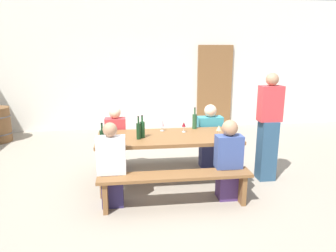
{
  "coord_description": "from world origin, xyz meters",
  "views": [
    {
      "loc": [
        -0.57,
        -4.43,
        2.0
      ],
      "look_at": [
        0.0,
        0.0,
        0.9
      ],
      "focal_mm": 33.41,
      "sensor_mm": 36.0,
      "label": 1
    }
  ],
  "objects_px": {
    "wooden_door": "(214,87)",
    "wine_bottle_2": "(195,121)",
    "wine_bottle_1": "(142,129)",
    "wine_glass_0": "(219,128)",
    "wine_glass_1": "(184,125)",
    "tasting_table": "(168,141)",
    "wine_bottle_0": "(102,138)",
    "bench_far": "(163,146)",
    "seated_guest_near_1": "(228,162)",
    "wine_bottle_3": "(139,131)",
    "wine_glass_2": "(162,124)",
    "seated_guest_near_0": "(112,167)",
    "standing_host": "(268,129)",
    "seated_guest_far_0": "(116,141)",
    "bench_near": "(175,181)",
    "seated_guest_far_1": "(209,138)"
  },
  "relations": [
    {
      "from": "seated_guest_near_0",
      "to": "standing_host",
      "type": "distance_m",
      "value": 2.43
    },
    {
      "from": "bench_far",
      "to": "seated_guest_near_1",
      "type": "distance_m",
      "value": 1.55
    },
    {
      "from": "bench_near",
      "to": "seated_guest_near_1",
      "type": "xyz_separation_m",
      "value": [
        0.74,
        0.15,
        0.17
      ]
    },
    {
      "from": "wine_bottle_2",
      "to": "seated_guest_near_1",
      "type": "relative_size",
      "value": 0.31
    },
    {
      "from": "seated_guest_near_1",
      "to": "seated_guest_far_0",
      "type": "relative_size",
      "value": 1.0
    },
    {
      "from": "seated_guest_near_1",
      "to": "standing_host",
      "type": "distance_m",
      "value": 1.02
    },
    {
      "from": "bench_near",
      "to": "wine_glass_0",
      "type": "height_order",
      "value": "wine_glass_0"
    },
    {
      "from": "bench_far",
      "to": "wine_glass_2",
      "type": "xyz_separation_m",
      "value": [
        -0.05,
        -0.45,
        0.51
      ]
    },
    {
      "from": "tasting_table",
      "to": "wine_bottle_2",
      "type": "bearing_deg",
      "value": 38.12
    },
    {
      "from": "wine_glass_0",
      "to": "seated_guest_far_0",
      "type": "height_order",
      "value": "seated_guest_far_0"
    },
    {
      "from": "wine_glass_1",
      "to": "wine_bottle_0",
      "type": "bearing_deg",
      "value": -154.88
    },
    {
      "from": "seated_guest_near_0",
      "to": "seated_guest_far_1",
      "type": "relative_size",
      "value": 1.02
    },
    {
      "from": "wooden_door",
      "to": "wine_bottle_2",
      "type": "distance_m",
      "value": 3.28
    },
    {
      "from": "wine_glass_1",
      "to": "seated_guest_near_1",
      "type": "bearing_deg",
      "value": -58.79
    },
    {
      "from": "wooden_door",
      "to": "bench_far",
      "type": "bearing_deg",
      "value": -121.58
    },
    {
      "from": "wine_bottle_3",
      "to": "wine_glass_2",
      "type": "xyz_separation_m",
      "value": [
        0.38,
        0.41,
        -0.01
      ]
    },
    {
      "from": "wine_glass_2",
      "to": "wine_bottle_3",
      "type": "bearing_deg",
      "value": -132.66
    },
    {
      "from": "wine_bottle_0",
      "to": "wine_glass_2",
      "type": "xyz_separation_m",
      "value": [
        0.87,
        0.68,
        0.0
      ]
    },
    {
      "from": "wooden_door",
      "to": "wine_glass_1",
      "type": "relative_size",
      "value": 13.18
    },
    {
      "from": "wine_glass_0",
      "to": "seated_guest_near_0",
      "type": "height_order",
      "value": "seated_guest_near_0"
    },
    {
      "from": "seated_guest_far_1",
      "to": "wine_bottle_1",
      "type": "bearing_deg",
      "value": -61.51
    },
    {
      "from": "wooden_door",
      "to": "wine_bottle_2",
      "type": "height_order",
      "value": "wooden_door"
    },
    {
      "from": "wine_bottle_1",
      "to": "seated_guest_near_0",
      "type": "height_order",
      "value": "seated_guest_near_0"
    },
    {
      "from": "seated_guest_near_0",
      "to": "seated_guest_near_1",
      "type": "bearing_deg",
      "value": -90.0
    },
    {
      "from": "wine_bottle_1",
      "to": "wine_glass_0",
      "type": "relative_size",
      "value": 1.93
    },
    {
      "from": "wine_bottle_0",
      "to": "wine_bottle_3",
      "type": "xyz_separation_m",
      "value": [
        0.49,
        0.26,
        0.01
      ]
    },
    {
      "from": "wine_bottle_3",
      "to": "seated_guest_near_0",
      "type": "relative_size",
      "value": 0.3
    },
    {
      "from": "wine_glass_0",
      "to": "bench_far",
      "type": "bearing_deg",
      "value": 129.71
    },
    {
      "from": "standing_host",
      "to": "seated_guest_near_1",
      "type": "bearing_deg",
      "value": 34.93
    },
    {
      "from": "wine_glass_1",
      "to": "seated_guest_near_1",
      "type": "distance_m",
      "value": 0.97
    },
    {
      "from": "seated_guest_far_1",
      "to": "wine_glass_1",
      "type": "bearing_deg",
      "value": -51.68
    },
    {
      "from": "wine_bottle_3",
      "to": "wine_glass_1",
      "type": "distance_m",
      "value": 0.77
    },
    {
      "from": "wine_glass_1",
      "to": "wine_bottle_1",
      "type": "bearing_deg",
      "value": -161.12
    },
    {
      "from": "wine_bottle_2",
      "to": "seated_guest_near_0",
      "type": "relative_size",
      "value": 0.31
    },
    {
      "from": "tasting_table",
      "to": "wine_bottle_0",
      "type": "xyz_separation_m",
      "value": [
        -0.92,
        -0.38,
        0.19
      ]
    },
    {
      "from": "wine_glass_2",
      "to": "seated_guest_far_0",
      "type": "xyz_separation_m",
      "value": [
        -0.74,
        0.3,
        -0.34
      ]
    },
    {
      "from": "wooden_door",
      "to": "wine_glass_0",
      "type": "relative_size",
      "value": 12.34
    },
    {
      "from": "bench_far",
      "to": "wine_bottle_2",
      "type": "distance_m",
      "value": 0.8
    },
    {
      "from": "bench_near",
      "to": "wine_bottle_2",
      "type": "distance_m",
      "value": 1.33
    },
    {
      "from": "wooden_door",
      "to": "seated_guest_far_1",
      "type": "height_order",
      "value": "wooden_door"
    },
    {
      "from": "wine_bottle_1",
      "to": "wine_bottle_2",
      "type": "height_order",
      "value": "wine_bottle_2"
    },
    {
      "from": "wine_glass_0",
      "to": "seated_guest_far_0",
      "type": "bearing_deg",
      "value": 154.33
    },
    {
      "from": "seated_guest_near_1",
      "to": "seated_guest_far_1",
      "type": "bearing_deg",
      "value": -2.6
    },
    {
      "from": "wine_glass_1",
      "to": "seated_guest_far_0",
      "type": "xyz_separation_m",
      "value": [
        -1.06,
        0.42,
        -0.34
      ]
    },
    {
      "from": "wine_bottle_1",
      "to": "standing_host",
      "type": "xyz_separation_m",
      "value": [
        1.92,
        0.0,
        -0.07
      ]
    },
    {
      "from": "wine_bottle_2",
      "to": "wine_glass_1",
      "type": "height_order",
      "value": "wine_bottle_2"
    },
    {
      "from": "wine_glass_1",
      "to": "wine_bottle_3",
      "type": "bearing_deg",
      "value": -157.04
    },
    {
      "from": "wooden_door",
      "to": "bench_near",
      "type": "relative_size",
      "value": 1.06
    },
    {
      "from": "seated_guest_near_1",
      "to": "bench_far",
      "type": "bearing_deg",
      "value": 28.84
    },
    {
      "from": "bench_near",
      "to": "wine_glass_2",
      "type": "relative_size",
      "value": 11.67
    }
  ]
}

